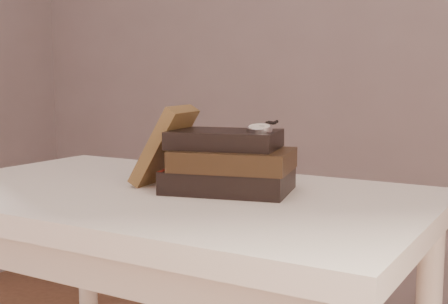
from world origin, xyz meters
The scene contains 5 objects.
table centered at (0.00, 0.35, 0.66)m, with size 1.00×0.60×0.75m.
book_stack centered at (0.11, 0.40, 0.80)m, with size 0.27×0.21×0.12m.
journal centered at (-0.03, 0.39, 0.83)m, with size 0.03×0.11×0.17m, color #49331C.
pocket_watch centered at (0.18, 0.40, 0.87)m, with size 0.06×0.15×0.02m.
eyeglasses centered at (0.01, 0.45, 0.82)m, with size 0.12×0.13×0.05m.
Camera 1 is at (0.68, -0.58, 0.97)m, focal length 48.23 mm.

